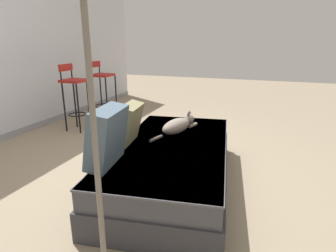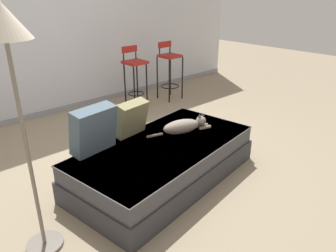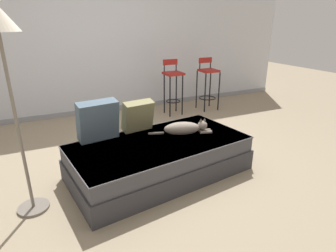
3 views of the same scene
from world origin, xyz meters
The scene contains 10 objects.
ground_plane centered at (0.00, 0.00, 0.00)m, with size 16.00×16.00×0.00m, color gray.
wall_back_panel centered at (0.00, 2.25, 1.30)m, with size 8.00×0.10×2.60m, color silver.
wall_baseboard_trim centered at (0.00, 2.20, 0.04)m, with size 8.00×0.02×0.09m, color gray.
couch centered at (0.00, -0.40, 0.21)m, with size 2.07×1.28×0.40m.
throw_pillow_corner centered at (-0.59, -0.08, 0.63)m, with size 0.46×0.28×0.45m.
throw_pillow_middle centered at (-0.11, -0.01, 0.59)m, with size 0.38×0.26×0.38m.
cat centered at (0.34, -0.34, 0.48)m, with size 0.72×0.29×0.19m.
bar_stool_near_window centered at (1.11, 1.53, 0.62)m, with size 0.32×0.32×0.99m.
bar_stool_by_doorway centered at (1.85, 1.53, 0.58)m, with size 0.34×0.34×0.99m.
floor_lamp centered at (-1.32, -0.49, 1.51)m, with size 0.32×0.32×1.79m.
Camera 2 is at (-1.95, -2.60, 1.86)m, focal length 35.00 mm.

